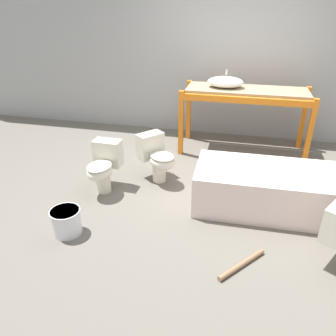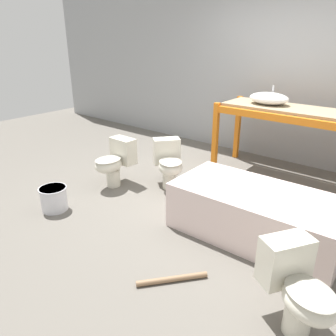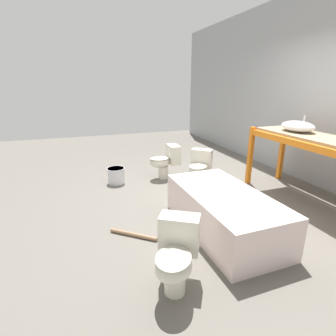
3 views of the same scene
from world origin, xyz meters
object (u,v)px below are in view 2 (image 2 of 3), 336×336
(toilet_far, at_px, (169,162))
(bathtub_main, at_px, (256,211))
(toilet_near, at_px, (115,161))
(toilet_extra, at_px, (298,287))
(bucket_white, at_px, (54,198))
(sink_basin, at_px, (269,98))

(toilet_far, bearing_deg, bathtub_main, -64.95)
(bathtub_main, height_order, toilet_near, toilet_near)
(toilet_extra, relative_size, bucket_white, 2.03)
(sink_basin, distance_m, bucket_white, 3.03)
(toilet_far, distance_m, bucket_white, 1.46)
(toilet_far, bearing_deg, bucket_white, -165.64)
(sink_basin, distance_m, toilet_far, 1.61)
(sink_basin, xyz_separation_m, toilet_extra, (1.34, -2.46, -0.73))
(toilet_far, xyz_separation_m, bucket_white, (-0.62, -1.31, -0.20))
(toilet_far, bearing_deg, sink_basin, 8.96)
(bucket_white, bearing_deg, sink_basin, 62.05)
(bucket_white, bearing_deg, toilet_extra, 1.84)
(bathtub_main, height_order, toilet_extra, toilet_extra)
(toilet_far, relative_size, bucket_white, 2.01)
(sink_basin, relative_size, bucket_white, 1.73)
(sink_basin, distance_m, bathtub_main, 1.90)
(toilet_extra, distance_m, bucket_white, 2.70)
(bathtub_main, xyz_separation_m, toilet_near, (-1.96, -0.05, 0.06))
(bathtub_main, distance_m, toilet_extra, 1.11)
(bathtub_main, distance_m, toilet_far, 1.43)
(bathtub_main, distance_m, toilet_near, 1.96)
(bathtub_main, relative_size, toilet_near, 2.64)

